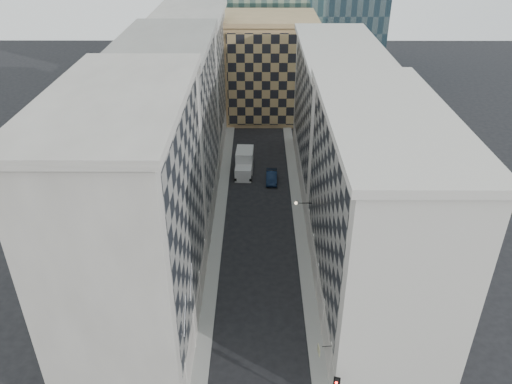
{
  "coord_description": "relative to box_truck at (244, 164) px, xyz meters",
  "views": [
    {
      "loc": [
        -0.21,
        -24.92,
        35.85
      ],
      "look_at": [
        -0.35,
        14.14,
        13.34
      ],
      "focal_mm": 35.0,
      "sensor_mm": 36.0,
      "label": 1
    }
  ],
  "objects": [
    {
      "name": "tan_block",
      "position": [
        4.24,
        24.48,
        7.93
      ],
      "size": [
        16.8,
        14.8,
        18.8
      ],
      "color": "tan",
      "rests_on": "ground"
    },
    {
      "name": "bldg_left_c",
      "position": [
        -8.64,
        11.59,
        9.32
      ],
      "size": [
        10.8,
        22.8,
        21.7
      ],
      "color": "#A19A91",
      "rests_on": "ground"
    },
    {
      "name": "bldg_right_a",
      "position": [
        13.12,
        -28.41,
        8.82
      ],
      "size": [
        10.8,
        26.8,
        20.7
      ],
      "color": "beige",
      "rests_on": "ground"
    },
    {
      "name": "bldg_left_a",
      "position": [
        -8.64,
        -32.41,
        10.32
      ],
      "size": [
        10.8,
        22.8,
        23.7
      ],
      "color": "#A19A91",
      "rests_on": "ground"
    },
    {
      "name": "box_truck",
      "position": [
        0.0,
        0.0,
        0.0
      ],
      "size": [
        2.83,
        6.41,
        3.46
      ],
      "rotation": [
        0.0,
        0.0,
        -0.04
      ],
      "color": "beige",
      "rests_on": "ground"
    },
    {
      "name": "flagpoles_left",
      "position": [
        -3.66,
        -37.41,
        6.49
      ],
      "size": [
        0.1,
        6.33,
        2.33
      ],
      "color": "gray",
      "rests_on": "ground"
    },
    {
      "name": "bldg_right_b",
      "position": [
        13.13,
        -1.41,
        8.34
      ],
      "size": [
        10.8,
        28.8,
        19.7
      ],
      "color": "beige",
      "rests_on": "ground"
    },
    {
      "name": "sidewalk_east",
      "position": [
        7.49,
        -13.41,
        -1.43
      ],
      "size": [
        1.5,
        100.0,
        0.15
      ],
      "primitive_type": "cube",
      "color": "gray",
      "rests_on": "ground"
    },
    {
      "name": "bracket_lamp",
      "position": [
        6.62,
        -19.41,
        4.69
      ],
      "size": [
        1.98,
        0.36,
        0.36
      ],
      "color": "black",
      "rests_on": "ground"
    },
    {
      "name": "dark_car",
      "position": [
        4.11,
        -2.89,
        -0.75
      ],
      "size": [
        1.71,
        4.63,
        1.51
      ],
      "primitive_type": "imported",
      "rotation": [
        0.0,
        0.0,
        -0.02
      ],
      "color": "#0D1A31",
      "rests_on": "ground"
    },
    {
      "name": "sidewalk_west",
      "position": [
        -3.01,
        -13.41,
        -1.43
      ],
      "size": [
        1.5,
        100.0,
        0.15
      ],
      "primitive_type": "cube",
      "color": "gray",
      "rests_on": "ground"
    },
    {
      "name": "bldg_left_b",
      "position": [
        -8.64,
        -10.41,
        9.82
      ],
      "size": [
        10.8,
        22.8,
        22.7
      ],
      "color": "gray",
      "rests_on": "ground"
    },
    {
      "name": "shop_sign",
      "position": [
        7.19,
        -39.02,
        2.33
      ],
      "size": [
        1.23,
        0.8,
        0.89
      ],
      "rotation": [
        0.0,
        0.0,
        0.09
      ],
      "color": "black",
      "rests_on": "ground"
    }
  ]
}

